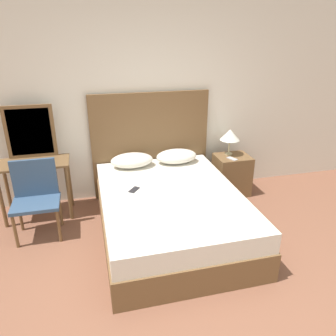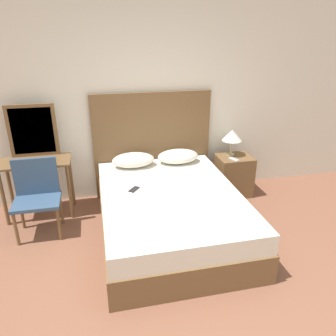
# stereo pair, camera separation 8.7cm
# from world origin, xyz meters

# --- Properties ---
(ground_plane) EXTENTS (16.00, 16.00, 0.00)m
(ground_plane) POSITION_xyz_m (0.00, 0.00, 0.00)
(ground_plane) COLOR brown
(wall_back) EXTENTS (10.00, 0.06, 2.70)m
(wall_back) POSITION_xyz_m (0.00, 2.60, 1.35)
(wall_back) COLOR silver
(wall_back) RESTS_ON ground_plane
(bed) EXTENTS (1.55, 2.13, 0.54)m
(bed) POSITION_xyz_m (0.07, 1.44, 0.27)
(bed) COLOR brown
(bed) RESTS_ON ground_plane
(headboard) EXTENTS (1.63, 0.05, 1.47)m
(headboard) POSITION_xyz_m (0.07, 2.53, 0.73)
(headboard) COLOR brown
(headboard) RESTS_ON ground_plane
(pillow_left) EXTENTS (0.56, 0.35, 0.18)m
(pillow_left) POSITION_xyz_m (-0.24, 2.28, 0.63)
(pillow_left) COLOR silver
(pillow_left) RESTS_ON bed
(pillow_right) EXTENTS (0.56, 0.35, 0.18)m
(pillow_right) POSITION_xyz_m (0.37, 2.28, 0.63)
(pillow_right) COLOR silver
(pillow_right) RESTS_ON bed
(phone_on_bed) EXTENTS (0.15, 0.16, 0.01)m
(phone_on_bed) POSITION_xyz_m (-0.32, 1.59, 0.54)
(phone_on_bed) COLOR #232328
(phone_on_bed) RESTS_ON bed
(nightstand) EXTENTS (0.48, 0.40, 0.58)m
(nightstand) POSITION_xyz_m (1.18, 2.21, 0.29)
(nightstand) COLOR brown
(nightstand) RESTS_ON ground_plane
(table_lamp) EXTENTS (0.28, 0.28, 0.37)m
(table_lamp) POSITION_xyz_m (1.15, 2.29, 0.86)
(table_lamp) COLOR tan
(table_lamp) RESTS_ON nightstand
(phone_on_nightstand) EXTENTS (0.12, 0.17, 0.01)m
(phone_on_nightstand) POSITION_xyz_m (1.12, 2.11, 0.58)
(phone_on_nightstand) COLOR #B7B7BC
(phone_on_nightstand) RESTS_ON nightstand
(vanity_desk) EXTENTS (0.85, 0.43, 0.74)m
(vanity_desk) POSITION_xyz_m (-1.45, 2.22, 0.59)
(vanity_desk) COLOR brown
(vanity_desk) RESTS_ON ground_plane
(vanity_mirror) EXTENTS (0.58, 0.03, 0.66)m
(vanity_mirror) POSITION_xyz_m (-1.45, 2.41, 1.07)
(vanity_mirror) COLOR brown
(vanity_mirror) RESTS_ON vanity_desk
(chair) EXTENTS (0.51, 0.41, 0.88)m
(chair) POSITION_xyz_m (-1.41, 1.83, 0.51)
(chair) COLOR #334C6B
(chair) RESTS_ON ground_plane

